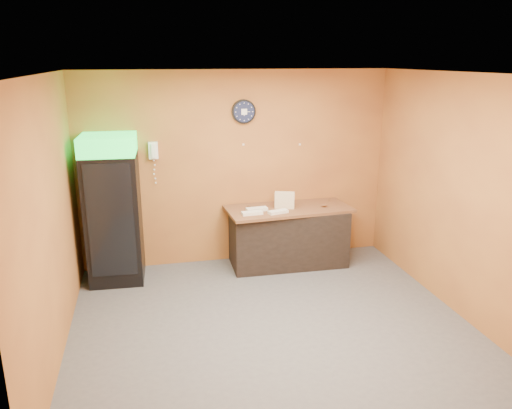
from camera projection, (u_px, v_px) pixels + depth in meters
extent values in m
plane|color=#47474C|center=(270.00, 323.00, 5.78)|extent=(4.50, 4.50, 0.00)
cube|color=#B06F31|center=(237.00, 169.00, 7.26)|extent=(4.50, 0.02, 2.80)
cube|color=#B06F31|center=(50.00, 222.00, 4.91)|extent=(0.02, 4.00, 2.80)
cube|color=#B06F31|center=(456.00, 195.00, 5.86)|extent=(0.02, 4.00, 2.80)
cube|color=white|center=(272.00, 73.00, 4.99)|extent=(4.50, 4.00, 0.02)
cube|color=black|center=(114.00, 218.00, 6.70)|extent=(0.73, 0.73, 1.75)
cube|color=#1BED44|center=(108.00, 145.00, 6.42)|extent=(0.73, 0.73, 0.25)
cube|color=black|center=(114.00, 221.00, 6.36)|extent=(0.58, 0.05, 1.50)
cube|color=black|center=(288.00, 237.00, 7.34)|extent=(1.67, 0.77, 0.83)
cylinder|color=black|center=(244.00, 112.00, 7.02)|extent=(0.34, 0.05, 0.34)
cylinder|color=#0F1433|center=(244.00, 112.00, 7.00)|extent=(0.29, 0.01, 0.29)
cube|color=white|center=(244.00, 112.00, 6.99)|extent=(0.08, 0.00, 0.08)
cube|color=white|center=(153.00, 150.00, 6.87)|extent=(0.13, 0.07, 0.24)
cube|color=white|center=(153.00, 151.00, 6.82)|extent=(0.05, 0.04, 0.19)
cube|color=brown|center=(288.00, 209.00, 7.21)|extent=(1.83, 0.91, 0.04)
cube|color=beige|center=(284.00, 206.00, 7.17)|extent=(0.30, 0.18, 0.06)
cube|color=beige|center=(285.00, 202.00, 7.15)|extent=(0.30, 0.18, 0.06)
cube|color=beige|center=(285.00, 198.00, 7.14)|extent=(0.30, 0.18, 0.06)
cube|color=beige|center=(285.00, 194.00, 7.12)|extent=(0.30, 0.18, 0.06)
cube|color=silver|center=(252.00, 213.00, 6.88)|extent=(0.30, 0.13, 0.04)
cube|color=silver|center=(278.00, 212.00, 6.94)|extent=(0.30, 0.18, 0.04)
cube|color=silver|center=(257.00, 209.00, 7.05)|extent=(0.31, 0.14, 0.04)
cylinder|color=silver|center=(288.00, 202.00, 7.38)|extent=(0.07, 0.07, 0.07)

